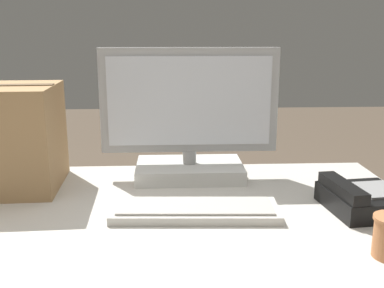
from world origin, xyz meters
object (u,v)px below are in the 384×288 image
Objects in this scene: monitor at (189,127)px; keyboard at (195,210)px; cardboard_box at (2,138)px; desk_phone at (363,199)px.

monitor is 0.35m from keyboard.
keyboard is at bearing -89.78° from monitor.
keyboard is 1.28× the size of cardboard_box.
monitor is at bearing 139.13° from desk_phone.
monitor is 1.63× the size of cardboard_box.
keyboard is 0.63m from cardboard_box.
keyboard is at bearing 174.53° from desk_phone.
cardboard_box is at bearing -173.09° from monitor.
keyboard is at bearing -23.41° from cardboard_box.
desk_phone is 0.66× the size of cardboard_box.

